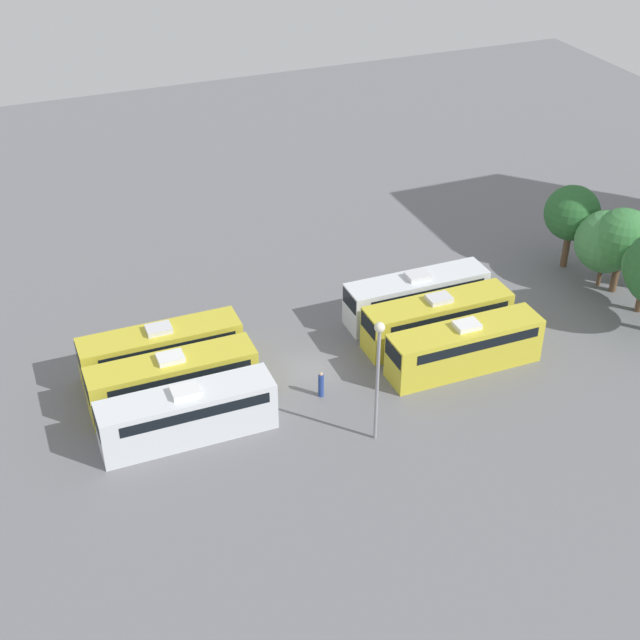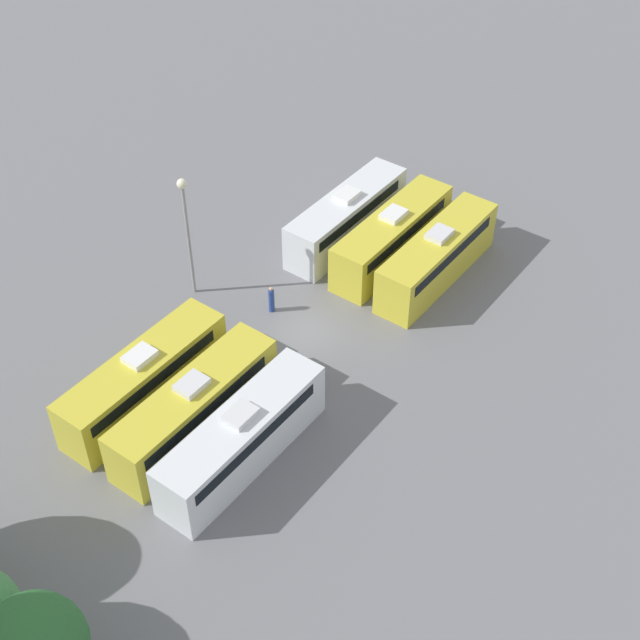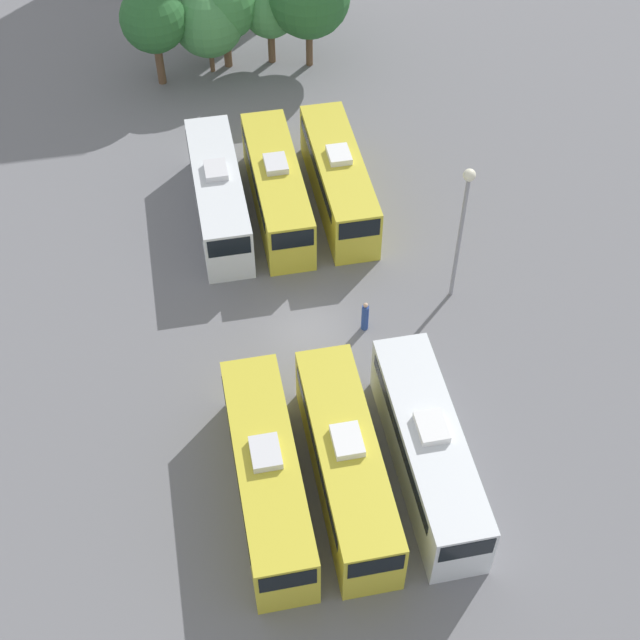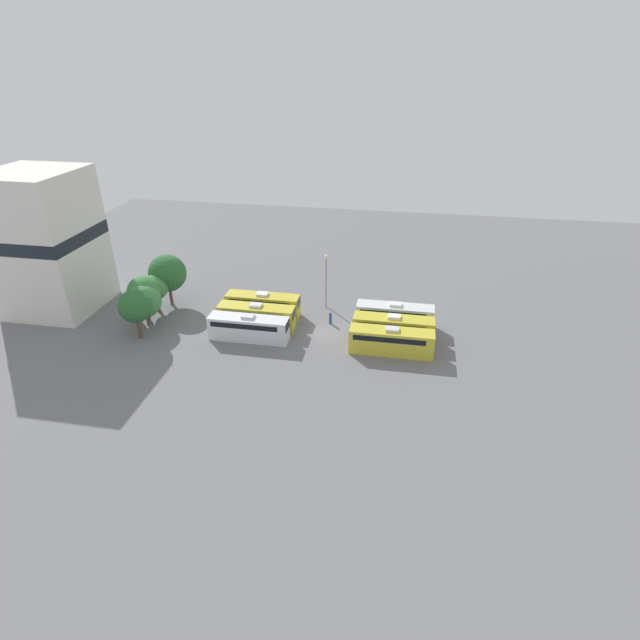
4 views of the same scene
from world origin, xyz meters
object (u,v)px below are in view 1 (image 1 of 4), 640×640
at_px(bus_1, 173,379).
at_px(tree_1, 606,242).
at_px(bus_3, 417,295).
at_px(bus_2, 188,413).
at_px(light_pole, 378,362).
at_px(worker_person, 321,385).
at_px(bus_0, 162,350).
at_px(bus_4, 438,319).
at_px(bus_5, 465,346).
at_px(tree_0, 572,213).
at_px(tree_2, 623,239).

xyz_separation_m(bus_1, tree_1, (-1.97, 33.24, 1.96)).
bearing_deg(tree_1, bus_3, -94.83).
distance_m(bus_2, light_pole, 11.58).
xyz_separation_m(worker_person, tree_1, (-4.82, 24.60, 2.86)).
bearing_deg(bus_0, bus_4, 79.48).
xyz_separation_m(bus_5, worker_person, (-0.70, -9.79, -0.90)).
bearing_deg(light_pole, bus_1, -127.72).
xyz_separation_m(bus_3, bus_4, (3.26, -0.07, 0.00)).
distance_m(bus_2, tree_0, 33.86).
bearing_deg(bus_2, worker_person, 94.65).
bearing_deg(bus_0, tree_1, 87.61).
distance_m(bus_3, tree_2, 15.71).
distance_m(light_pole, tree_2, 25.17).
height_order(bus_1, tree_2, tree_2).
height_order(bus_4, worker_person, bus_4).
bearing_deg(tree_2, tree_1, -158.18).
bearing_deg(worker_person, tree_1, 101.09).
bearing_deg(bus_1, bus_3, 99.94).
height_order(bus_0, bus_3, same).
xyz_separation_m(bus_4, worker_person, (2.82, -9.68, -0.90)).
bearing_deg(tree_2, bus_4, -86.77).
relative_size(bus_5, worker_person, 5.76).
bearing_deg(tree_1, bus_5, -69.54).
xyz_separation_m(bus_4, bus_5, (3.52, 0.10, 0.00)).
height_order(worker_person, tree_1, tree_1).
height_order(bus_0, worker_person, bus_0).
relative_size(bus_2, tree_2, 1.56).
relative_size(light_pole, tree_2, 1.22).
relative_size(tree_0, tree_2, 1.01).
bearing_deg(bus_0, bus_5, 69.36).
xyz_separation_m(bus_4, tree_0, (-5.45, 14.19, 2.83)).
bearing_deg(bus_5, bus_1, -100.92).
distance_m(bus_5, tree_0, 16.94).
xyz_separation_m(bus_3, tree_2, (2.39, 15.30, 2.66)).
distance_m(bus_0, bus_2, 6.91).
bearing_deg(bus_5, bus_3, -179.74).
bearing_deg(tree_1, bus_2, -80.57).
relative_size(bus_4, bus_5, 1.00).
relative_size(bus_3, bus_5, 1.00).
relative_size(bus_1, tree_0, 1.54).
distance_m(tree_0, tree_2, 4.73).
height_order(bus_1, tree_0, tree_0).
bearing_deg(bus_1, bus_5, 79.08).
relative_size(bus_4, worker_person, 5.76).
xyz_separation_m(bus_0, tree_0, (-2.06, 32.44, 2.83)).
xyz_separation_m(bus_5, tree_1, (-5.53, 14.81, 1.96)).
xyz_separation_m(bus_2, bus_3, (-6.78, 18.41, 0.00)).
relative_size(bus_2, bus_3, 1.00).
bearing_deg(tree_1, tree_0, -168.07).
distance_m(bus_1, bus_5, 18.77).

